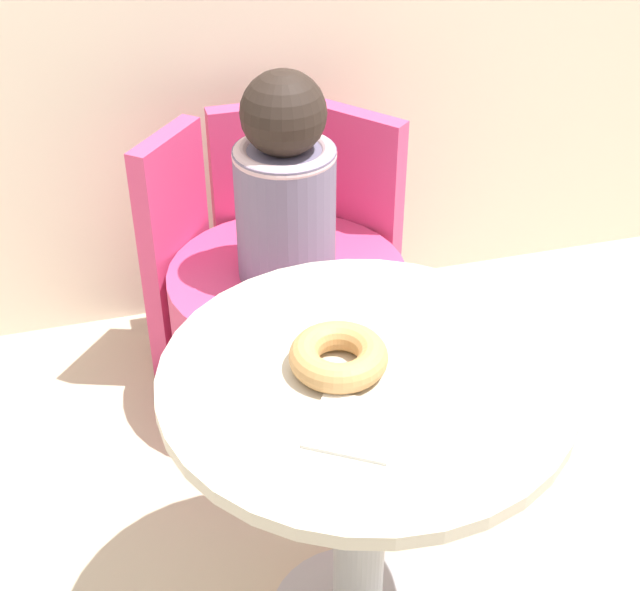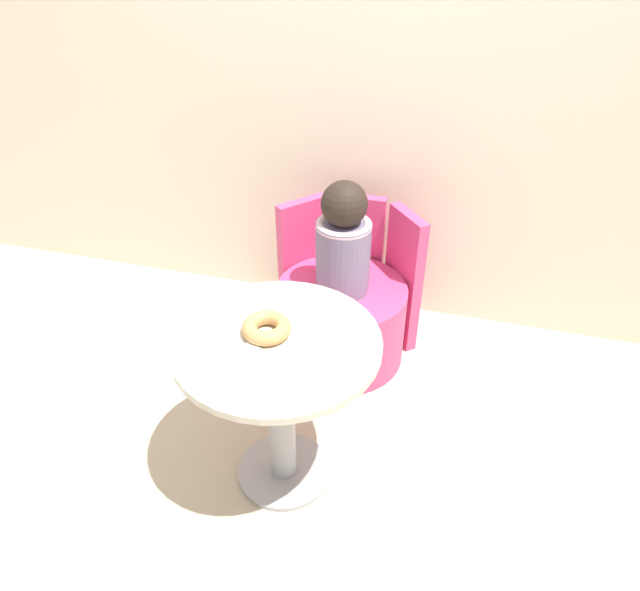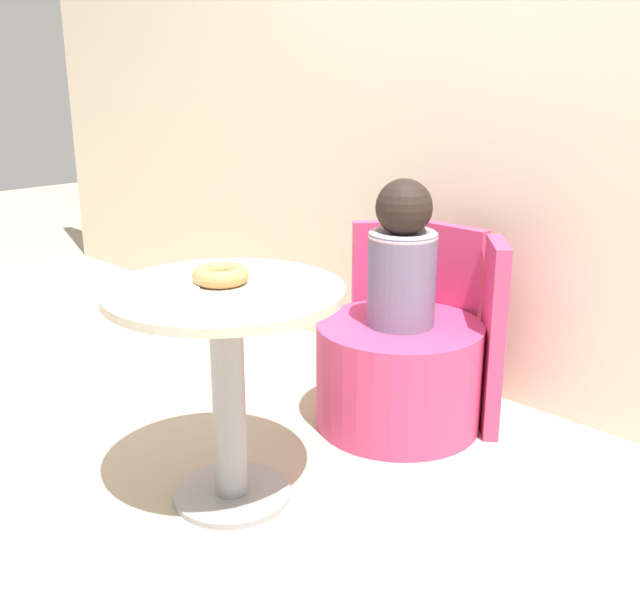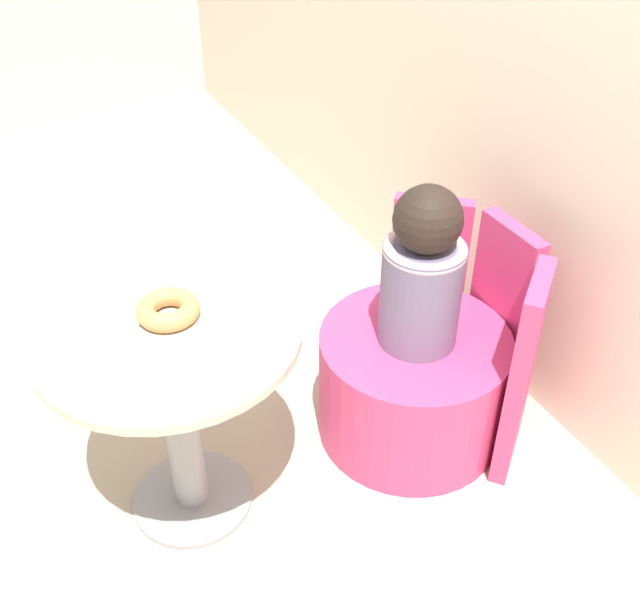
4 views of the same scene
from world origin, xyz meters
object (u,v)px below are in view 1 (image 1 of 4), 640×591
Objects in this scene: donut at (338,356)px; round_table at (363,452)px; child_figure at (285,184)px; tub_chair at (289,334)px.

round_table is at bearing -26.10° from donut.
child_figure reaches higher than round_table.
round_table is 0.76m from tub_chair.
donut is at bearing -96.70° from child_figure.
tub_chair is (0.04, 0.71, -0.28)m from round_table.
child_figure is 3.19× the size of donut.
child_figure is 0.69m from donut.
round_table reaches higher than tub_chair.
tub_chair is 3.69× the size of donut.
donut is at bearing 153.90° from round_table.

